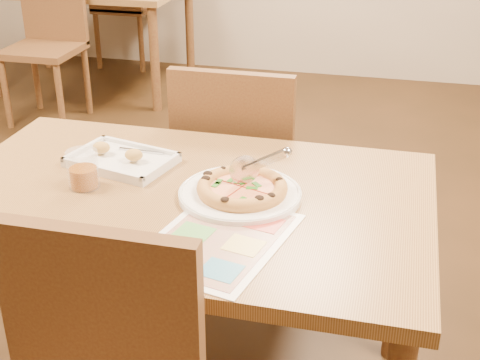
% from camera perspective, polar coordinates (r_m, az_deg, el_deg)
% --- Properties ---
extents(dining_table, '(1.30, 0.85, 0.72)m').
position_cam_1_polar(dining_table, '(1.80, -4.88, -3.58)').
color(dining_table, olive).
rests_on(dining_table, ground).
extents(chair_far, '(0.42, 0.42, 0.47)m').
position_cam_1_polar(chair_far, '(2.35, -0.19, 2.03)').
color(chair_far, brown).
rests_on(chair_far, ground).
extents(bg_chair_near, '(0.42, 0.42, 0.47)m').
position_cam_1_polar(bg_chair_near, '(4.35, -16.05, 12.40)').
color(bg_chair_near, brown).
rests_on(bg_chair_near, ground).
extents(plate, '(0.38, 0.38, 0.02)m').
position_cam_1_polar(plate, '(1.73, 0.00, -1.23)').
color(plate, white).
rests_on(plate, dining_table).
extents(pizza, '(0.24, 0.24, 0.04)m').
position_cam_1_polar(pizza, '(1.72, 0.19, -0.69)').
color(pizza, '#DE964B').
rests_on(pizza, plate).
extents(pizza_cutter, '(0.14, 0.07, 0.09)m').
position_cam_1_polar(pizza_cutter, '(1.72, 1.60, 1.38)').
color(pizza_cutter, silver).
rests_on(pizza_cutter, pizza).
extents(appetizer_tray, '(0.32, 0.26, 0.05)m').
position_cam_1_polar(appetizer_tray, '(1.95, -10.10, 1.69)').
color(appetizer_tray, silver).
rests_on(appetizer_tray, dining_table).
extents(glass_tumbler, '(0.08, 0.08, 0.10)m').
position_cam_1_polar(glass_tumbler, '(1.82, -13.23, 0.70)').
color(glass_tumbler, '#85420A').
rests_on(glass_tumbler, dining_table).
extents(menu, '(0.36, 0.44, 0.00)m').
position_cam_1_polar(menu, '(1.55, -1.86, -5.09)').
color(menu, white).
rests_on(menu, dining_table).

